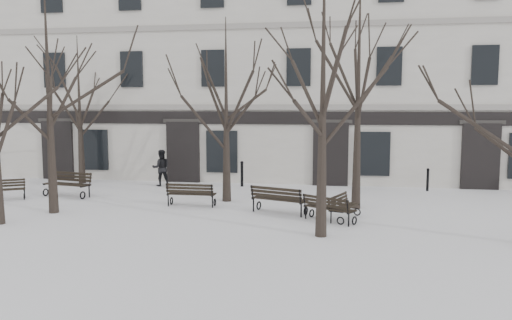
% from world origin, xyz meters
% --- Properties ---
extents(ground, '(100.00, 100.00, 0.00)m').
position_xyz_m(ground, '(0.00, 0.00, 0.00)').
color(ground, white).
rests_on(ground, ground).
extents(building, '(40.40, 10.20, 11.40)m').
position_xyz_m(building, '(0.00, 12.96, 5.52)').
color(building, beige).
rests_on(building, ground).
extents(tree_1, '(5.69, 5.69, 8.13)m').
position_xyz_m(tree_1, '(-5.85, 0.55, 5.08)').
color(tree_1, black).
rests_on(tree_1, ground).
extents(tree_2, '(5.75, 5.75, 8.21)m').
position_xyz_m(tree_2, '(3.33, -1.16, 5.13)').
color(tree_2, black).
rests_on(tree_2, ground).
extents(tree_4, '(4.83, 4.83, 6.90)m').
position_xyz_m(tree_4, '(-8.19, 6.90, 4.31)').
color(tree_4, black).
rests_on(tree_4, ground).
extents(tree_5, '(4.87, 4.87, 6.95)m').
position_xyz_m(tree_5, '(-0.41, 3.52, 4.34)').
color(tree_5, black).
rests_on(tree_5, ground).
extents(tree_6, '(5.91, 5.91, 8.44)m').
position_xyz_m(tree_6, '(4.46, 2.94, 5.28)').
color(tree_6, black).
rests_on(tree_6, ground).
extents(bench_0, '(1.64, 1.30, 0.80)m').
position_xyz_m(bench_0, '(-9.08, 2.37, 0.44)').
color(bench_0, black).
rests_on(bench_0, ground).
extents(bench_1, '(2.00, 1.30, 0.96)m').
position_xyz_m(bench_1, '(1.81, 1.57, 0.52)').
color(bench_1, black).
rests_on(bench_1, ground).
extents(bench_2, '(1.73, 1.42, 0.85)m').
position_xyz_m(bench_2, '(3.52, 0.60, 0.46)').
color(bench_2, black).
rests_on(bench_2, ground).
extents(bench_3, '(2.06, 1.10, 0.99)m').
position_xyz_m(bench_3, '(-6.97, 3.50, 0.54)').
color(bench_3, black).
rests_on(bench_3, ground).
extents(bench_4, '(1.77, 0.66, 0.89)m').
position_xyz_m(bench_4, '(-1.47, 2.30, 0.48)').
color(bench_4, black).
rests_on(bench_4, ground).
extents(bench_5, '(1.12, 1.66, 0.80)m').
position_xyz_m(bench_5, '(3.98, 1.09, 0.43)').
color(bench_5, black).
rests_on(bench_5, ground).
extents(bollard_a, '(0.15, 0.15, 1.17)m').
position_xyz_m(bollard_a, '(-0.47, 7.05, 0.62)').
color(bollard_a, black).
rests_on(bollard_a, ground).
extents(bollard_b, '(0.13, 0.13, 1.00)m').
position_xyz_m(bollard_b, '(7.67, 7.11, 0.53)').
color(bollard_b, black).
rests_on(bollard_b, ground).
extents(pedestrian_b, '(0.99, 0.90, 1.67)m').
position_xyz_m(pedestrian_b, '(-4.16, 6.64, 0.00)').
color(pedestrian_b, black).
rests_on(pedestrian_b, ground).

